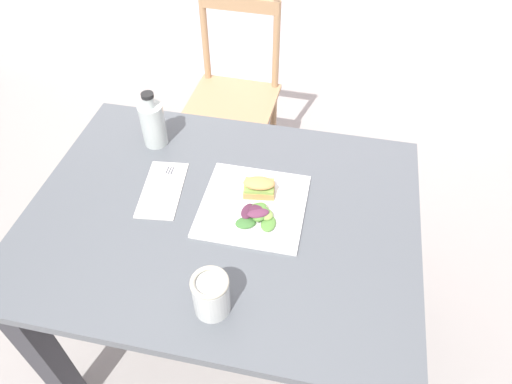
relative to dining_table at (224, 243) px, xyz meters
name	(u,v)px	position (x,y,z in m)	size (l,w,h in m)	color
ground_plane	(197,375)	(-0.09, -0.18, -0.60)	(9.25, 9.25, 0.00)	gray
dining_table	(224,243)	(0.00, 0.00, 0.00)	(1.10, 0.84, 0.74)	#51565B
chair_wooden_far	(234,97)	(-0.21, 0.96, -0.15)	(0.41, 0.41, 0.87)	tan
plate_lunch	(253,206)	(0.08, 0.04, 0.14)	(0.29, 0.29, 0.01)	white
sandwich_half_front	(259,187)	(0.09, 0.09, 0.18)	(0.10, 0.07, 0.06)	tan
salad_mixed_greens	(258,215)	(0.11, -0.01, 0.17)	(0.12, 0.10, 0.04)	#3D7033
napkin_folded	(162,189)	(-0.19, 0.05, 0.14)	(0.11, 0.23, 0.00)	silver
fork_on_napkin	(164,184)	(-0.19, 0.07, 0.14)	(0.03, 0.19, 0.00)	silver
bottle_cold_brew	(153,126)	(-0.29, 0.25, 0.21)	(0.08, 0.08, 0.19)	black
mason_jar_iced_tea	(211,296)	(0.06, -0.29, 0.19)	(0.09, 0.09, 0.11)	#995623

